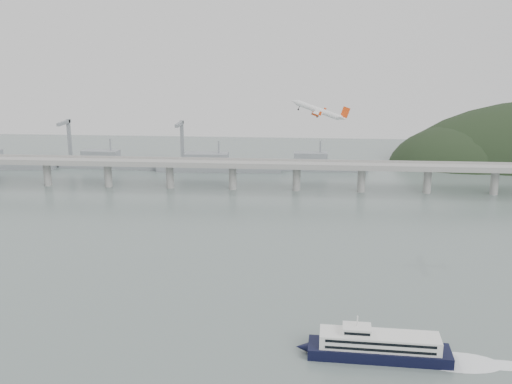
{
  "coord_description": "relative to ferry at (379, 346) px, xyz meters",
  "views": [
    {
      "loc": [
        24.76,
        -253.61,
        116.84
      ],
      "look_at": [
        0.0,
        55.0,
        36.0
      ],
      "focal_mm": 42.0,
      "sensor_mm": 36.0,
      "label": 1
    }
  ],
  "objects": [
    {
      "name": "ferry",
      "position": [
        0.0,
        0.0,
        0.0
      ],
      "size": [
        87.04,
        17.61,
        16.41
      ],
      "rotation": [
        0.0,
        0.0,
        -0.05
      ],
      "color": "black",
      "rests_on": "ground"
    },
    {
      "name": "bridge",
      "position": [
        -55.68,
        248.83,
        13.2
      ],
      "size": [
        800.0,
        22.0,
        23.9
      ],
      "color": "gray",
      "rests_on": "ground"
    },
    {
      "name": "distant_fleet",
      "position": [
        -209.89,
        313.91,
        1.77
      ],
      "size": [
        453.0,
        60.9,
        40.0
      ],
      "color": "gray",
      "rests_on": "ground"
    },
    {
      "name": "airliner",
      "position": [
        -21.27,
        127.75,
        72.38
      ],
      "size": [
        33.1,
        30.1,
        12.81
      ],
      "rotation": [
        0.05,
        -0.32,
        3.01
      ],
      "color": "white",
      "rests_on": "ground"
    },
    {
      "name": "ground",
      "position": [
        -54.53,
        48.83,
        -4.45
      ],
      "size": [
        900.0,
        900.0,
        0.0
      ],
      "primitive_type": "plane",
      "color": "slate",
      "rests_on": "ground"
    }
  ]
}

